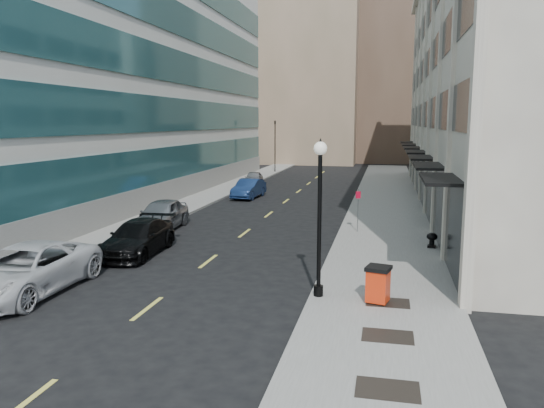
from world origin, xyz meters
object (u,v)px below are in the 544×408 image
at_px(urn_planter, 432,239).
at_px(car_grey_sedan, 254,179).
at_px(car_white_van, 25,270).
at_px(lamppost, 320,205).
at_px(car_blue_sedan, 249,189).
at_px(car_silver_sedan, 162,215).
at_px(trash_bin, 378,283).
at_px(car_black_pickup, 138,238).
at_px(traffic_signal, 275,124).
at_px(sign_post, 358,204).

bearing_deg(urn_planter, car_grey_sedan, 122.13).
relative_size(car_white_van, lamppost, 1.16).
distance_m(car_blue_sedan, lamppost, 24.72).
relative_size(car_silver_sedan, trash_bin, 4.09).
height_order(car_black_pickup, car_silver_sedan, car_silver_sedan).
xyz_separation_m(traffic_signal, car_grey_sedan, (0.70, -13.00, -5.04)).
relative_size(car_white_van, sign_post, 2.64).
height_order(car_white_van, car_black_pickup, car_white_van).
height_order(car_blue_sedan, sign_post, sign_post).
height_order(car_white_van, trash_bin, car_white_van).
bearing_deg(urn_planter, car_blue_sedan, 130.47).
bearing_deg(car_black_pickup, car_silver_sedan, 100.47).
xyz_separation_m(car_black_pickup, sign_post, (9.54, 6.45, 0.90)).
xyz_separation_m(car_grey_sedan, trash_bin, (12.07, -31.26, 0.13)).
height_order(car_white_van, car_grey_sedan, car_white_van).
distance_m(lamppost, sign_post, 11.13).
distance_m(car_black_pickup, car_silver_sedan, 5.60).
distance_m(traffic_signal, trash_bin, 46.32).
bearing_deg(car_black_pickup, lamppost, -29.67).
height_order(traffic_signal, car_white_van, traffic_signal).
distance_m(car_black_pickup, car_blue_sedan, 18.53).
xyz_separation_m(car_grey_sedan, urn_planter, (14.40, -22.93, -0.11)).
bearing_deg(car_silver_sedan, car_blue_sedan, 78.76).
relative_size(car_black_pickup, car_silver_sedan, 1.05).
distance_m(car_white_van, urn_planter, 17.29).
height_order(car_black_pickup, sign_post, sign_post).
bearing_deg(lamppost, car_blue_sedan, 110.22).
height_order(traffic_signal, trash_bin, traffic_signal).
xyz_separation_m(trash_bin, lamppost, (-1.97, 0.26, 2.47)).
xyz_separation_m(car_silver_sedan, sign_post, (10.79, 0.99, 0.81)).
bearing_deg(trash_bin, car_silver_sedan, 153.62).
distance_m(car_white_van, lamppost, 10.49).
relative_size(lamppost, urn_planter, 7.69).
bearing_deg(car_white_van, lamppost, 8.40).
xyz_separation_m(traffic_signal, trash_bin, (12.77, -44.26, -4.91)).
relative_size(car_blue_sedan, lamppost, 0.86).
relative_size(car_blue_sedan, urn_planter, 6.58).
relative_size(car_white_van, urn_planter, 8.89).
height_order(car_grey_sedan, sign_post, sign_post).
bearing_deg(sign_post, car_grey_sedan, 94.47).
height_order(car_silver_sedan, car_grey_sedan, car_silver_sedan).
distance_m(car_silver_sedan, car_blue_sedan, 13.17).
relative_size(car_silver_sedan, car_grey_sedan, 1.25).
relative_size(car_grey_sedan, sign_post, 1.70).
bearing_deg(car_white_van, car_silver_sedan, 89.98).
bearing_deg(traffic_signal, sign_post, -70.80).
distance_m(car_black_pickup, urn_planter, 13.61).
distance_m(lamppost, urn_planter, 9.53).
distance_m(car_blue_sedan, trash_bin, 25.57).
distance_m(car_silver_sedan, trash_bin, 15.84).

